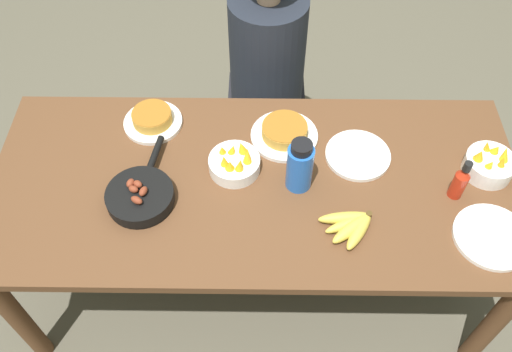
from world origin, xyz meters
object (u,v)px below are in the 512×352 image
(frittata_plate_center, at_px, (284,133))
(fruit_bowl_mango, at_px, (235,163))
(empty_plate_near_front, at_px, (358,155))
(fruit_bowl_citrus, at_px, (489,164))
(person_figure, at_px, (267,88))
(empty_plate_far_left, at_px, (492,237))
(water_bottle, at_px, (300,166))
(hot_sauce_bottle, at_px, (460,181))
(frittata_plate_side, at_px, (153,119))
(banana_bunch, at_px, (351,225))
(skillet, at_px, (141,196))

(frittata_plate_center, height_order, fruit_bowl_mango, fruit_bowl_mango)
(empty_plate_near_front, relative_size, fruit_bowl_mango, 1.29)
(fruit_bowl_citrus, relative_size, person_figure, 0.14)
(empty_plate_far_left, bearing_deg, person_figure, 128.80)
(empty_plate_far_left, xyz_separation_m, fruit_bowl_citrus, (0.05, 0.27, 0.03))
(person_figure, bearing_deg, fruit_bowl_citrus, -38.99)
(empty_plate_far_left, height_order, fruit_bowl_citrus, fruit_bowl_citrus)
(fruit_bowl_citrus, bearing_deg, fruit_bowl_mango, 179.99)
(empty_plate_far_left, distance_m, water_bottle, 0.66)
(fruit_bowl_mango, bearing_deg, fruit_bowl_citrus, -0.01)
(hot_sauce_bottle, bearing_deg, frittata_plate_side, 163.56)
(fruit_bowl_citrus, distance_m, person_figure, 1.02)
(empty_plate_far_left, xyz_separation_m, fruit_bowl_mango, (-0.84, 0.27, 0.03))
(banana_bunch, distance_m, fruit_bowl_citrus, 0.55)
(banana_bunch, bearing_deg, empty_plate_far_left, -3.97)
(frittata_plate_side, relative_size, empty_plate_near_front, 0.94)
(fruit_bowl_mango, height_order, person_figure, person_figure)
(person_figure, bearing_deg, frittata_plate_side, -136.60)
(fruit_bowl_mango, bearing_deg, empty_plate_far_left, -18.13)
(skillet, height_order, frittata_plate_center, skillet)
(empty_plate_near_front, bearing_deg, hot_sauce_bottle, -27.58)
(fruit_bowl_citrus, bearing_deg, frittata_plate_side, 169.89)
(empty_plate_near_front, bearing_deg, skillet, -165.01)
(frittata_plate_side, height_order, water_bottle, water_bottle)
(fruit_bowl_citrus, xyz_separation_m, water_bottle, (-0.66, -0.06, 0.06))
(banana_bunch, xyz_separation_m, empty_plate_far_left, (0.45, -0.03, -0.01))
(skillet, bearing_deg, fruit_bowl_citrus, -74.23)
(person_figure, bearing_deg, fruit_bowl_mango, -100.52)
(empty_plate_near_front, relative_size, hot_sauce_bottle, 1.38)
(frittata_plate_side, xyz_separation_m, empty_plate_far_left, (1.15, -0.49, -0.02))
(skillet, height_order, frittata_plate_side, skillet)
(frittata_plate_center, bearing_deg, skillet, -149.22)
(water_bottle, bearing_deg, person_figure, 98.79)
(fruit_bowl_mango, relative_size, person_figure, 0.15)
(fruit_bowl_mango, height_order, water_bottle, water_bottle)
(skillet, relative_size, frittata_plate_center, 1.50)
(frittata_plate_center, distance_m, fruit_bowl_mango, 0.23)
(fruit_bowl_citrus, bearing_deg, skillet, -173.36)
(empty_plate_near_front, distance_m, fruit_bowl_mango, 0.45)
(hot_sauce_bottle, bearing_deg, frittata_plate_center, 156.28)
(fruit_bowl_citrus, bearing_deg, frittata_plate_center, 167.91)
(banana_bunch, height_order, empty_plate_near_front, banana_bunch)
(frittata_plate_side, distance_m, fruit_bowl_citrus, 1.22)
(person_figure, bearing_deg, skillet, -119.22)
(skillet, height_order, fruit_bowl_citrus, fruit_bowl_citrus)
(hot_sauce_bottle, bearing_deg, fruit_bowl_mango, 172.33)
(skillet, relative_size, empty_plate_far_left, 1.50)
(fruit_bowl_citrus, height_order, hot_sauce_bottle, hot_sauce_bottle)
(frittata_plate_side, height_order, fruit_bowl_citrus, fruit_bowl_citrus)
(banana_bunch, height_order, fruit_bowl_mango, fruit_bowl_mango)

